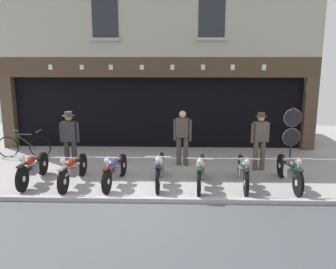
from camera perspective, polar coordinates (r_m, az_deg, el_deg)
The scene contains 15 objects.
ground at distance 7.27m, azimuth -4.86°, elevation -14.34°, with size 23.39×22.00×0.18m.
shop_facade at distance 14.58m, azimuth -1.32°, elevation 6.01°, with size 11.69×4.42×6.08m.
motorcycle_far_left at distance 9.90m, azimuth -21.16°, elevation -5.00°, with size 0.62×1.97×0.92m.
motorcycle_left at distance 9.46m, azimuth -15.20°, elevation -5.44°, with size 0.62×2.04×0.91m.
motorcycle_center_left at distance 9.23m, azimuth -8.64°, elevation -5.58°, with size 0.62×1.99×0.91m.
motorcycle_center at distance 9.14m, azimuth -1.34°, elevation -5.53°, with size 0.62×2.03×0.93m.
motorcycle_center_right at distance 8.99m, azimuth 5.35°, elevation -5.85°, with size 0.62×2.04×0.94m.
motorcycle_right at distance 9.24m, azimuth 12.16°, elevation -5.69°, with size 0.62×2.02×0.92m.
motorcycle_far_right at distance 9.52m, azimuth 19.17°, elevation -5.51°, with size 0.62×2.05×0.92m.
salesman_left at distance 10.49m, azimuth -15.70°, elevation -0.59°, with size 0.56×0.35×1.76m.
shopkeeper_center at distance 10.67m, azimuth 2.37°, elevation -0.14°, with size 0.55×0.29×1.70m.
salesman_right at distance 10.56m, azimuth 14.73°, elevation -0.63°, with size 0.55×0.33×1.71m.
tyre_sign_pole at distance 12.06m, azimuth 19.54°, elevation 0.97°, with size 0.59×0.06×1.71m.
advert_board_near at distance 13.43m, azimuth -13.85°, elevation 5.32°, with size 0.74×0.03×1.08m.
leaning_bicycle at distance 12.63m, azimuth -22.44°, elevation -1.77°, with size 1.81×0.50×0.95m.
Camera 1 is at (0.81, -7.45, 3.17)m, focal length 37.47 mm.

